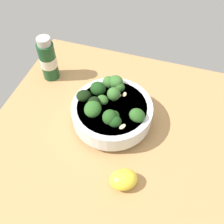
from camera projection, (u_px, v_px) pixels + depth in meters
The scene contains 4 objects.
ground_plane at pixel (111, 135), 73.65cm from camera, with size 66.86×66.86×3.08cm, color tan.
bowl_of_broccoli at pixel (111, 110), 71.30cm from camera, with size 21.86×21.86×11.49cm.
lemon_wedge at pixel (124, 180), 61.46cm from camera, with size 6.66×5.22×4.22cm, color yellow.
bottle_tall at pixel (48, 60), 80.84cm from camera, with size 5.23×5.23×14.73cm.
Camera 1 is at (-38.97, -12.66, 59.99)cm, focal length 42.25 mm.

